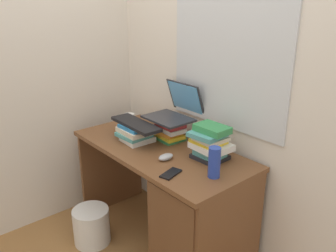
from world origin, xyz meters
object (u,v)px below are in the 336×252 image
book_stack_tall (169,130)px  wastebasket (92,226)px  book_stack_keyboard_riser (135,133)px  book_stack_side (210,143)px  computer_mouse (166,157)px  laptop (175,110)px  desk (190,213)px  water_bottle (214,162)px  keyboard (136,124)px  cell_phone (171,174)px  mug (130,120)px

book_stack_tall → wastebasket: (-0.23, -0.53, -0.67)m
book_stack_keyboard_riser → wastebasket: size_ratio=0.86×
book_stack_side → computer_mouse: bearing=-127.9°
laptop → desk: bearing=-29.0°
computer_mouse → desk: bearing=24.4°
laptop → computer_mouse: 0.42m
book_stack_tall → water_bottle: bearing=-16.0°
wastebasket → water_bottle: bearing=24.1°
keyboard → cell_phone: keyboard is taller
wastebasket → desk: bearing=30.6°
desk → book_stack_keyboard_riser: 0.64m
desk → book_stack_keyboard_riser: book_stack_keyboard_riser is taller
desk → wastebasket: bearing=-149.4°
desk → cell_phone: bearing=-86.5°
book_stack_tall → laptop: laptop is taller
cell_phone → wastebasket: bearing=-177.6°
mug → cell_phone: mug is taller
book_stack_keyboard_riser → water_bottle: bearing=2.7°
mug → water_bottle: (0.98, -0.12, 0.04)m
book_stack_tall → computer_mouse: 0.33m
desk → laptop: bearing=151.0°
keyboard → cell_phone: 0.55m
desk → computer_mouse: size_ratio=12.31×
book_stack_keyboard_riser → book_stack_side: 0.56m
keyboard → wastebasket: (-0.12, -0.33, -0.73)m
laptop → book_stack_tall: bearing=-89.1°
book_stack_keyboard_riser → wastebasket: 0.74m
book_stack_keyboard_riser → keyboard: size_ratio=0.54×
computer_mouse → mug: bearing=164.4°
desk → computer_mouse: (-0.15, -0.07, 0.35)m
keyboard → water_bottle: size_ratio=2.39×
desk → book_stack_side: (0.01, 0.14, 0.44)m
book_stack_tall → mug: (-0.41, -0.05, -0.02)m
computer_mouse → mug: mug is taller
book_stack_keyboard_riser → desk: bearing=4.5°
keyboard → book_stack_keyboard_riser: bearing=-131.3°
desk → book_stack_side: 0.46m
book_stack_keyboard_riser → cell_phone: book_stack_keyboard_riser is taller
book_stack_keyboard_riser → keyboard: bearing=46.7°
book_stack_tall → computer_mouse: book_stack_tall is taller
book_stack_tall → laptop: bearing=90.9°
book_stack_keyboard_riser → laptop: laptop is taller
book_stack_side → keyboard: bearing=-160.9°
desk → book_stack_tall: 0.58m
water_bottle → keyboard: bearing=-177.6°
keyboard → desk: bearing=6.2°
book_stack_tall → mug: 0.41m
mug → laptop: bearing=14.5°
book_stack_keyboard_riser → laptop: (0.12, 0.26, 0.15)m
book_stack_keyboard_riser → laptop: bearing=65.0°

